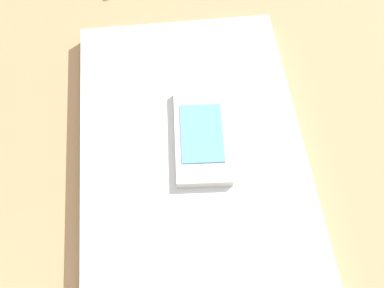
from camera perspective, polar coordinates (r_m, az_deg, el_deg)
name	(u,v)px	position (r cm, az deg, el deg)	size (l,w,h in cm)	color
desk_surface	(224,191)	(56.84, 3.33, -4.91)	(120.00, 80.00, 3.00)	#9E7751
laptop_closed	(192,149)	(56.42, 0.00, -0.57)	(35.72, 22.78, 1.98)	#B7BABC
cell_phone_on_laptop	(202,135)	(55.65, 1.03, 0.91)	(12.52, 7.72, 1.01)	silver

